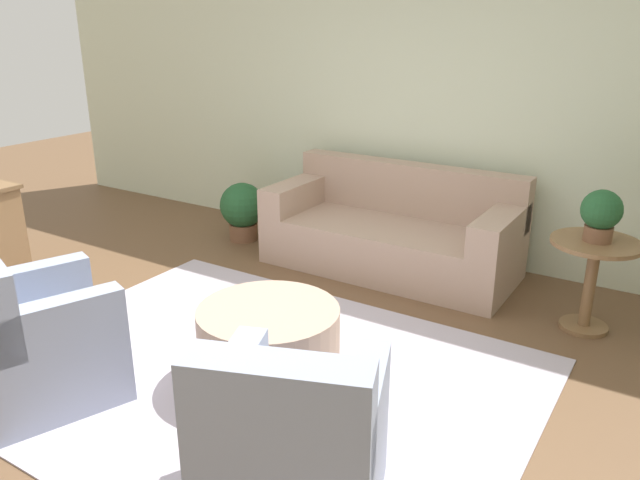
% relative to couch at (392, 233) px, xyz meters
% --- Properties ---
extents(ground_plane, '(16.00, 16.00, 0.00)m').
position_rel_couch_xyz_m(ground_plane, '(0.06, -2.06, -0.31)').
color(ground_plane, brown).
extents(wall_back, '(9.16, 0.12, 2.80)m').
position_rel_couch_xyz_m(wall_back, '(0.06, 0.58, 1.09)').
color(wall_back, beige).
rests_on(wall_back, ground_plane).
extents(rug, '(3.28, 2.50, 0.01)m').
position_rel_couch_xyz_m(rug, '(0.06, -2.06, -0.31)').
color(rug, '#BCB2C1').
rests_on(rug, ground_plane).
extents(couch, '(2.11, 0.92, 0.87)m').
position_rel_couch_xyz_m(couch, '(0.00, 0.00, 0.00)').
color(couch, tan).
rests_on(couch, ground_plane).
extents(armchair_left, '(0.92, 0.93, 0.90)m').
position_rel_couch_xyz_m(armchair_left, '(-0.81, -2.86, 0.05)').
color(armchair_left, '#8E99B2').
rests_on(armchair_left, rug).
extents(armchair_right, '(0.92, 0.93, 0.90)m').
position_rel_couch_xyz_m(armchair_right, '(0.94, -2.86, 0.05)').
color(armchair_right, '#8E99B2').
rests_on(armchair_right, rug).
extents(ottoman_table, '(0.84, 0.84, 0.45)m').
position_rel_couch_xyz_m(ottoman_table, '(0.17, -2.00, -0.02)').
color(ottoman_table, tan).
rests_on(ottoman_table, rug).
extents(side_table, '(0.59, 0.59, 0.65)m').
position_rel_couch_xyz_m(side_table, '(1.65, -0.31, 0.14)').
color(side_table, olive).
rests_on(side_table, ground_plane).
extents(potted_plant_on_side_table, '(0.27, 0.27, 0.35)m').
position_rel_couch_xyz_m(potted_plant_on_side_table, '(1.65, -0.31, 0.53)').
color(potted_plant_on_side_table, brown).
rests_on(potted_plant_on_side_table, side_table).
extents(potted_plant_floor, '(0.44, 0.44, 0.57)m').
position_rel_couch_xyz_m(potted_plant_floor, '(-1.56, -0.12, 0.00)').
color(potted_plant_floor, brown).
rests_on(potted_plant_floor, ground_plane).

